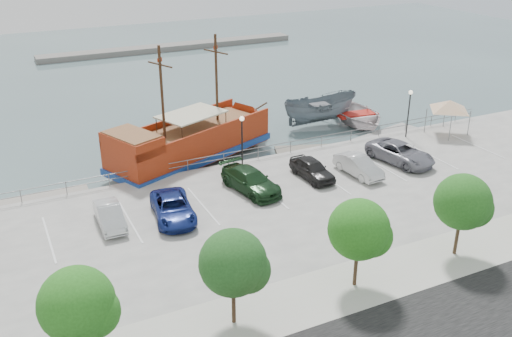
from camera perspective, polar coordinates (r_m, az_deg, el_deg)
name	(u,v)px	position (r m, az deg, el deg)	size (l,w,h in m)	color
ground	(282,216)	(39.54, 2.58, -4.78)	(160.00, 160.00, 0.00)	#455A5E
sidewalk	(370,280)	(31.90, 11.29, -10.86)	(100.00, 4.00, 0.05)	#B3B2A3
seawall_railing	(235,157)	(45.20, -2.07, 1.20)	(50.00, 0.06, 1.00)	slate
far_shore	(171,47)	(91.39, -8.50, 11.92)	(40.00, 3.00, 0.80)	slate
pirate_ship	(202,139)	(48.32, -5.44, 2.98)	(17.19, 10.68, 10.74)	maroon
patrol_boat	(320,112)	(56.33, 6.40, 5.66)	(2.87, 7.62, 2.95)	slate
speedboat	(357,117)	(57.41, 10.03, 5.11)	(5.70, 7.99, 1.65)	silver
dock_west	(34,202)	(43.84, -21.27, -3.16)	(7.70, 2.20, 0.44)	gray
dock_mid	(311,150)	(50.26, 5.53, 1.84)	(6.28, 1.80, 0.36)	slate
dock_east	(386,136)	(54.69, 12.87, 3.22)	(7.34, 2.10, 0.42)	gray
canopy_tent	(450,100)	(53.43, 18.86, 6.47)	(4.93, 4.93, 3.58)	slate
lamp_post_mid	(242,133)	(43.21, -1.41, 3.55)	(0.36, 0.36, 4.28)	black
lamp_post_right	(409,105)	(51.55, 15.08, 6.13)	(0.36, 0.36, 4.28)	black
tree_b	(81,306)	(25.14, -17.10, -13.01)	(3.30, 3.20, 5.00)	#473321
tree_c	(236,265)	(26.59, -1.97, -9.58)	(3.30, 3.20, 5.00)	#473321
tree_d	(362,231)	(29.66, 10.55, -6.17)	(3.30, 3.20, 5.00)	#473321
tree_e	(465,203)	(33.92, 20.21, -3.30)	(3.30, 3.20, 5.00)	#473321
parked_car_b	(110,216)	(37.20, -14.42, -4.60)	(1.45, 4.16, 1.37)	silver
parked_car_c	(173,208)	(37.25, -8.30, -3.93)	(2.42, 5.25, 1.46)	navy
parked_car_d	(251,181)	(40.43, -0.52, -1.23)	(2.21, 5.44, 1.58)	#17341A
parked_car_e	(312,169)	(42.65, 5.63, -0.03)	(1.76, 4.38, 1.49)	black
parked_car_f	(359,166)	(43.68, 10.22, 0.27)	(1.55, 4.43, 1.46)	silver
parked_car_g	(400,153)	(46.62, 14.24, 1.53)	(2.64, 5.73, 1.59)	slate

